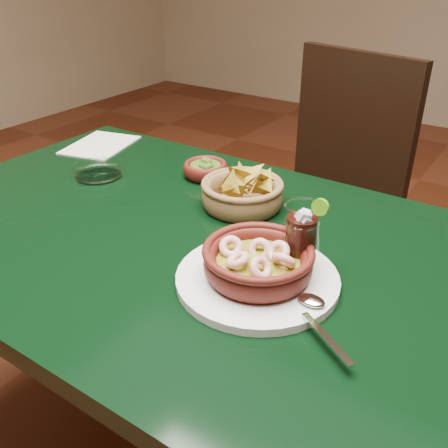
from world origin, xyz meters
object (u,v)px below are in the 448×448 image
Objects in this scene: dining_table at (175,268)px; dining_chair at (321,197)px; cola_drink at (301,240)px; shrimp_plate at (258,266)px; chip_basket at (242,193)px.

dining_chair is at bearing 87.92° from dining_table.
dining_chair reaches higher than cola_drink.
shrimp_plate is (0.24, -0.07, 0.13)m from dining_table.
dining_chair is 0.81m from cola_drink.
cola_drink reaches higher than dining_table.
dining_table is 0.72m from dining_chair.
dining_table is 0.28m from shrimp_plate.
chip_basket is 1.40× the size of cola_drink.
dining_chair is at bearing 94.36° from chip_basket.
shrimp_plate is 1.67× the size of chip_basket.
dining_table is 7.96× the size of cola_drink.
dining_chair is (0.03, 0.71, -0.11)m from dining_table.
shrimp_plate is 2.34× the size of cola_drink.
chip_basket reaches higher than dining_table.
chip_basket is at bearing -85.64° from dining_chair.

